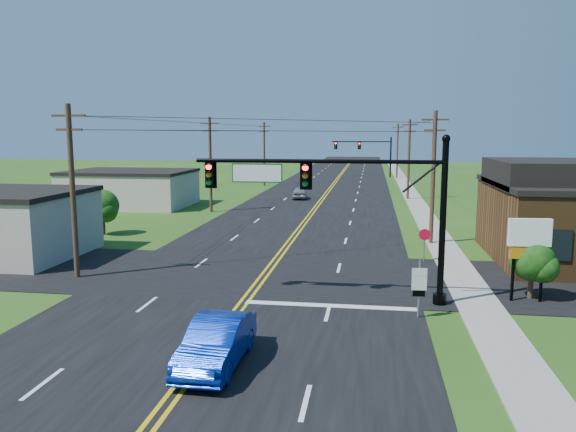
% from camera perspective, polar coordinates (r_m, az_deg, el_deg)
% --- Properties ---
extents(ground, '(260.00, 260.00, 0.00)m').
position_cam_1_polar(ground, '(19.24, -9.81, -14.79)').
color(ground, '#214914').
rests_on(ground, ground).
extents(road_main, '(16.00, 220.00, 0.04)m').
position_cam_1_polar(road_main, '(67.41, 3.60, 2.06)').
color(road_main, black).
rests_on(road_main, ground).
extents(road_cross, '(70.00, 10.00, 0.04)m').
position_cam_1_polar(road_cross, '(30.26, -2.65, -5.95)').
color(road_cross, black).
rests_on(road_cross, ground).
extents(sidewalk, '(2.00, 160.00, 0.08)m').
position_cam_1_polar(sidewalk, '(57.44, 13.22, 0.74)').
color(sidewalk, gray).
rests_on(sidewalk, ground).
extents(signal_mast_main, '(11.30, 0.60, 7.48)m').
position_cam_1_polar(signal_mast_main, '(24.94, 5.31, 1.98)').
color(signal_mast_main, black).
rests_on(signal_mast_main, ground).
extents(signal_mast_far, '(10.98, 0.60, 7.48)m').
position_cam_1_polar(signal_mast_far, '(96.79, 7.81, 6.63)').
color(signal_mast_far, black).
rests_on(signal_mast_far, ground).
extents(cream_bldg_far, '(12.20, 9.20, 3.70)m').
position_cam_1_polar(cream_bldg_far, '(60.33, -15.73, 2.75)').
color(cream_bldg_far, '#BBB4A0').
rests_on(cream_bldg_far, ground).
extents(utility_pole_left_a, '(1.80, 0.28, 9.00)m').
position_cam_1_polar(utility_pole_left_a, '(30.89, -21.05, 2.65)').
color(utility_pole_left_a, '#3B2E1B').
rests_on(utility_pole_left_a, ground).
extents(utility_pole_left_b, '(1.80, 0.28, 9.00)m').
position_cam_1_polar(utility_pole_left_b, '(54.00, -7.90, 5.40)').
color(utility_pole_left_b, '#3B2E1B').
rests_on(utility_pole_left_b, ground).
extents(utility_pole_left_c, '(1.80, 0.28, 9.00)m').
position_cam_1_polar(utility_pole_left_c, '(80.24, -2.44, 6.46)').
color(utility_pole_left_c, '#3B2E1B').
rests_on(utility_pole_left_c, ground).
extents(utility_pole_right_a, '(1.80, 0.28, 9.00)m').
position_cam_1_polar(utility_pole_right_a, '(39.06, 14.54, 4.05)').
color(utility_pole_right_a, '#3B2E1B').
rests_on(utility_pole_right_a, ground).
extents(utility_pole_right_b, '(1.80, 0.28, 9.00)m').
position_cam_1_polar(utility_pole_right_b, '(64.93, 12.18, 5.80)').
color(utility_pole_right_b, '#3B2E1B').
rests_on(utility_pole_right_b, ground).
extents(utility_pole_right_c, '(1.80, 0.28, 9.00)m').
position_cam_1_polar(utility_pole_right_c, '(94.87, 11.05, 6.63)').
color(utility_pole_right_c, '#3B2E1B').
rests_on(utility_pole_right_c, ground).
extents(tree_right_back, '(3.00, 3.00, 4.10)m').
position_cam_1_polar(tree_right_back, '(44.24, 21.91, 1.44)').
color(tree_right_back, '#3B2E1B').
rests_on(tree_right_back, ground).
extents(shrub_corner, '(2.00, 2.00, 2.86)m').
position_cam_1_polar(shrub_corner, '(27.83, 23.56, -4.08)').
color(shrub_corner, '#3B2E1B').
rests_on(shrub_corner, ground).
extents(tree_left, '(2.40, 2.40, 3.37)m').
position_cam_1_polar(tree_left, '(43.80, -18.31, 0.98)').
color(tree_left, '#3B2E1B').
rests_on(tree_left, ground).
extents(blue_car, '(1.72, 4.71, 1.54)m').
position_cam_1_polar(blue_car, '(18.84, -7.28, -12.71)').
color(blue_car, '#0728A9').
rests_on(blue_car, ground).
extents(distant_car, '(2.12, 4.21, 1.37)m').
position_cam_1_polar(distant_car, '(64.22, 1.17, 2.35)').
color(distant_car, '#A0A1A5').
rests_on(distant_car, ground).
extents(route_sign, '(0.61, 0.12, 2.45)m').
position_cam_1_polar(route_sign, '(23.62, 13.18, -6.80)').
color(route_sign, slate).
rests_on(route_sign, ground).
extents(stop_sign, '(0.70, 0.22, 2.01)m').
position_cam_1_polar(stop_sign, '(33.75, 13.71, -2.19)').
color(stop_sign, slate).
rests_on(stop_sign, ground).
extents(pylon_sign, '(1.86, 0.40, 3.80)m').
position_cam_1_polar(pylon_sign, '(27.10, 23.31, -2.39)').
color(pylon_sign, black).
rests_on(pylon_sign, ground).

